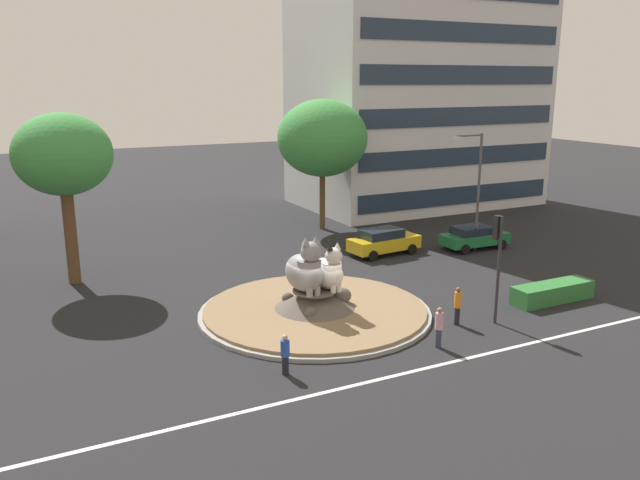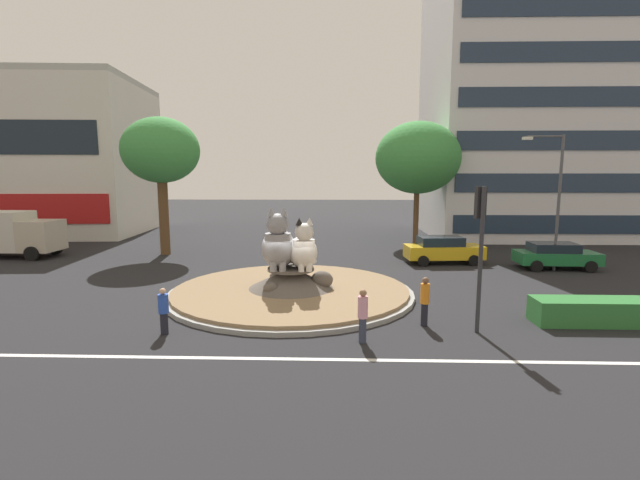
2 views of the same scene
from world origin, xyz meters
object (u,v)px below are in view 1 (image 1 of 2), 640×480
(second_tree_near_tower, at_px, (63,156))
(hatchback_near_shophouse, at_px, (383,241))
(pedestrian_blue_shirt, at_px, (285,354))
(pedestrian_pink_shirt, at_px, (439,326))
(traffic_light_mast, at_px, (498,249))
(pedestrian_orange_shirt, at_px, (458,305))
(broadleaf_tree_behind_island, at_px, (322,138))
(cat_statue_white, at_px, (328,271))
(streetlight_arm, at_px, (476,184))
(cat_statue_grey, at_px, (305,270))
(sedan_on_far_lane, at_px, (474,237))
(office_tower, at_px, (419,56))

(second_tree_near_tower, height_order, hatchback_near_shophouse, second_tree_near_tower)
(pedestrian_blue_shirt, distance_m, pedestrian_pink_shirt, 6.55)
(traffic_light_mast, distance_m, pedestrian_orange_shirt, 3.00)
(broadleaf_tree_behind_island, xyz_separation_m, pedestrian_blue_shirt, (-11.91, -20.56, -5.73))
(second_tree_near_tower, xyz_separation_m, pedestrian_pink_shirt, (12.21, -15.70, -5.86))
(second_tree_near_tower, distance_m, pedestrian_blue_shirt, 17.25)
(pedestrian_blue_shirt, relative_size, hatchback_near_shophouse, 0.33)
(cat_statue_white, bearing_deg, streetlight_arm, 101.87)
(second_tree_near_tower, xyz_separation_m, pedestrian_orange_shirt, (14.46, -14.04, -5.85))
(cat_statue_white, bearing_deg, hatchback_near_shophouse, 122.67)
(pedestrian_pink_shirt, bearing_deg, broadleaf_tree_behind_island, 99.67)
(cat_statue_grey, distance_m, hatchback_near_shophouse, 11.78)
(pedestrian_orange_shirt, bearing_deg, cat_statue_white, 100.62)
(pedestrian_pink_shirt, bearing_deg, cat_statue_grey, 144.78)
(cat_statue_grey, distance_m, sedan_on_far_lane, 16.18)
(cat_statue_grey, xyz_separation_m, hatchback_near_shophouse, (8.92, 7.57, -1.36))
(second_tree_near_tower, xyz_separation_m, streetlight_arm, (23.27, -4.44, -2.49))
(traffic_light_mast, distance_m, sedan_on_far_lane, 13.32)
(second_tree_near_tower, bearing_deg, sedan_on_far_lane, -9.50)
(office_tower, height_order, pedestrian_pink_shirt, office_tower)
(cat_statue_grey, relative_size, pedestrian_blue_shirt, 1.82)
(hatchback_near_shophouse, bearing_deg, pedestrian_pink_shirt, -118.36)
(streetlight_arm, xyz_separation_m, hatchback_near_shophouse, (-5.46, 1.87, -3.45))
(office_tower, bearing_deg, second_tree_near_tower, -159.76)
(cat_statue_white, xyz_separation_m, pedestrian_blue_shirt, (-4.28, -4.91, -1.22))
(cat_statue_white, distance_m, broadleaf_tree_behind_island, 17.98)
(cat_statue_white, distance_m, office_tower, 30.79)
(pedestrian_orange_shirt, relative_size, hatchback_near_shophouse, 0.37)
(cat_statue_grey, distance_m, pedestrian_pink_shirt, 6.60)
(cat_statue_white, bearing_deg, cat_statue_grey, -107.55)
(office_tower, relative_size, hatchback_near_shophouse, 5.34)
(cat_statue_white, distance_m, hatchback_near_shophouse, 11.04)
(traffic_light_mast, height_order, pedestrian_blue_shirt, traffic_light_mast)
(office_tower, height_order, hatchback_near_shophouse, office_tower)
(cat_statue_grey, height_order, streetlight_arm, streetlight_arm)
(cat_statue_white, bearing_deg, office_tower, 125.78)
(pedestrian_orange_shirt, bearing_deg, cat_statue_grey, 105.77)
(streetlight_arm, height_order, hatchback_near_shophouse, streetlight_arm)
(office_tower, distance_m, pedestrian_orange_shirt, 31.51)
(sedan_on_far_lane, bearing_deg, pedestrian_pink_shirt, -132.88)
(traffic_light_mast, height_order, pedestrian_pink_shirt, traffic_light_mast)
(second_tree_near_tower, bearing_deg, pedestrian_blue_shirt, -69.45)
(second_tree_near_tower, distance_m, streetlight_arm, 23.82)
(traffic_light_mast, distance_m, streetlight_arm, 12.42)
(streetlight_arm, distance_m, hatchback_near_shophouse, 6.72)
(second_tree_near_tower, bearing_deg, cat_statue_white, -45.80)
(cat_statue_white, relative_size, pedestrian_pink_shirt, 1.44)
(cat_statue_white, height_order, second_tree_near_tower, second_tree_near_tower)
(streetlight_arm, height_order, pedestrian_blue_shirt, streetlight_arm)
(traffic_light_mast, xyz_separation_m, broadleaf_tree_behind_island, (1.50, 19.94, 3.15))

